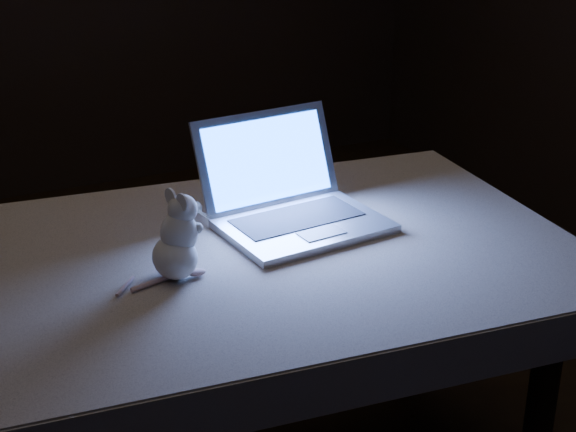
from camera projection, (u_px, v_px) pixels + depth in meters
name	position (u px, v px, depth m)	size (l,w,h in m)	color
floor	(219.00, 428.00, 2.83)	(5.00, 5.00, 0.00)	black
table	(259.00, 385.00, 2.35)	(1.54, 0.99, 0.83)	black
tablecloth	(226.00, 267.00, 2.22)	(1.67, 1.12, 0.12)	beige
laptop	(304.00, 180.00, 2.24)	(0.43, 0.38, 0.29)	silver
plush_mouse	(174.00, 236.00, 1.99)	(0.16, 0.16, 0.22)	white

